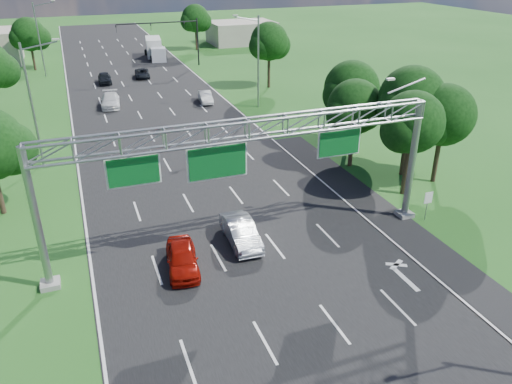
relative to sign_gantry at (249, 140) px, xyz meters
name	(u,v)px	position (x,y,z in m)	size (l,w,h in m)	color
ground	(179,148)	(-0.33, 18.00, -6.89)	(220.00, 220.00, 0.00)	#1E5419
road	(179,148)	(-0.33, 18.00, -6.89)	(18.00, 180.00, 0.02)	black
road_flare	(371,206)	(9.87, 2.00, -6.89)	(3.00, 30.00, 0.02)	black
sign_gantry	(249,140)	(0.00, 0.00, 0.00)	(23.50, 1.00, 9.56)	gray
regulatory_sign	(428,200)	(12.07, -1.02, -5.38)	(0.60, 0.08, 2.10)	gray
traffic_signal	(175,32)	(7.15, 53.00, -1.72)	(12.21, 0.24, 7.00)	black
streetlight_l_near	(33,100)	(-11.63, 18.00, -1.31)	(2.97, 0.22, 10.16)	gray
streetlight_l_far	(40,36)	(-11.63, 53.00, -1.31)	(2.97, 0.22, 10.16)	gray
streetlight_r_mid	(257,58)	(10.97, 28.00, -1.31)	(2.97, 0.22, 10.16)	gray
tree_cluster_right	(393,107)	(14.47, 7.19, -1.58)	(9.91, 14.60, 8.68)	#2D2116
tree_verge_lc	(30,36)	(-13.25, 58.04, -1.92)	(5.76, 4.80, 7.62)	#2D2116
tree_verge_rd	(270,43)	(15.75, 36.04, -1.26)	(5.76, 4.80, 8.28)	#2D2116
tree_verge_re	(196,20)	(13.75, 66.04, -1.70)	(5.76, 4.80, 7.84)	#2D2116
building_right	(242,32)	(23.67, 70.00, -4.89)	(12.00, 9.00, 4.00)	#A59A8A
red_coupe	(182,258)	(-4.32, -0.90, -6.17)	(1.70, 4.22, 1.44)	#951006
silver_sedan	(241,232)	(-0.33, 0.63, -6.15)	(1.58, 4.53, 1.49)	#A8ADB4
car_queue_a	(110,100)	(-4.70, 34.05, -6.17)	(2.03, 4.98, 1.45)	silver
car_queue_b	(142,73)	(0.99, 47.38, -6.31)	(1.95, 4.22, 1.17)	black
car_queue_c	(105,78)	(-4.28, 45.78, -6.18)	(1.68, 4.17, 1.42)	black
car_queue_d	(205,97)	(5.97, 31.88, -6.25)	(1.36, 3.90, 1.28)	#BCBCBC
box_truck	(155,49)	(5.28, 61.08, -5.39)	(3.12, 8.49, 3.12)	silver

